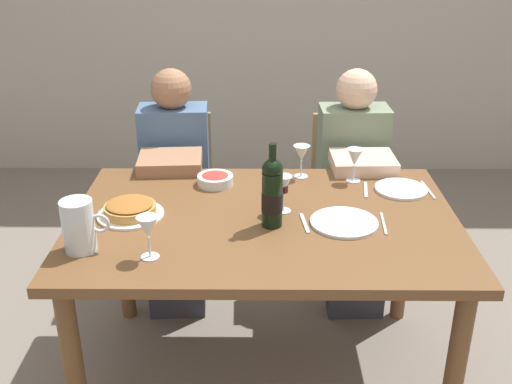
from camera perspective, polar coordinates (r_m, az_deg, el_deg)
ground_plane at (r=2.79m, az=0.69°, el=-16.46°), size 8.00×8.00×0.00m
dining_table at (r=2.41m, az=0.76°, el=-4.36°), size 1.50×1.00×0.76m
wine_bottle at (r=2.25m, az=1.53°, el=-0.04°), size 0.08×0.08×0.33m
water_pitcher at (r=2.19m, az=-16.20°, el=-3.31°), size 0.17×0.11×0.19m
baked_tart at (r=2.42m, az=-11.69°, el=-1.61°), size 0.26×0.26×0.06m
salad_bowl at (r=2.65m, az=-3.84°, el=1.22°), size 0.16×0.16×0.05m
wine_glass_left_diner at (r=2.70m, az=4.28°, el=3.55°), size 0.07×0.07×0.15m
wine_glass_right_diner at (r=2.68m, az=9.21°, el=3.12°), size 0.07×0.07×0.15m
wine_glass_centre at (r=2.37m, az=2.58°, el=0.56°), size 0.07×0.07×0.15m
wine_glass_spare at (r=2.08m, az=-10.08°, el=-3.38°), size 0.07×0.07×0.15m
dinner_plate_left_setting at (r=2.34m, az=8.24°, el=-2.83°), size 0.26×0.26×0.01m
dinner_plate_right_setting at (r=2.67m, az=13.41°, el=0.26°), size 0.22×0.22×0.01m
fork_left_setting at (r=2.32m, az=4.57°, el=-2.92°), size 0.03×0.16×0.00m
knife_left_setting at (r=2.37m, az=11.84°, el=-2.89°), size 0.02×0.18×0.00m
knife_right_setting at (r=2.70m, az=15.80°, el=0.19°), size 0.02×0.18×0.00m
spoon_right_setting at (r=2.64m, az=10.23°, el=0.21°), size 0.04×0.16×0.00m
chair_left at (r=3.32m, az=-7.20°, el=0.63°), size 0.43×0.43×0.87m
diner_left at (r=3.06m, az=-7.61°, el=0.90°), size 0.35×0.52×1.16m
chair_right at (r=3.33m, az=8.40°, el=0.60°), size 0.41×0.41×0.87m
diner_right at (r=3.07m, az=9.20°, el=0.86°), size 0.35×0.51×1.16m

